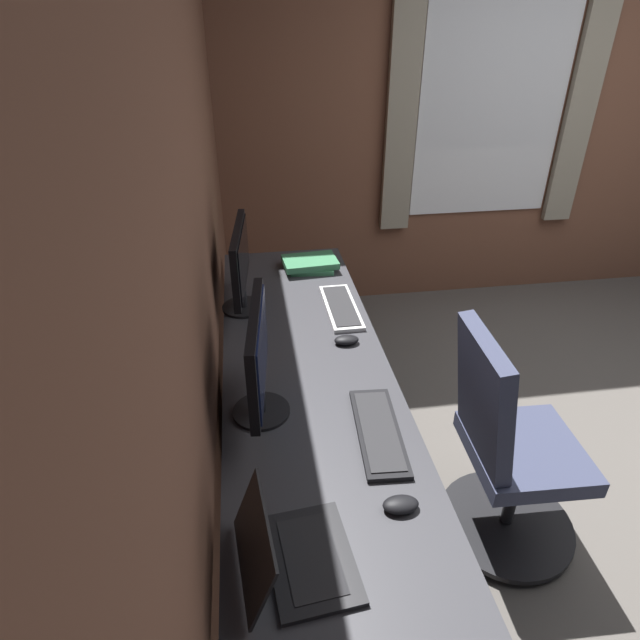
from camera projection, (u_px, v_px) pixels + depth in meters
wall_back at (184, 240)px, 1.71m from camera, size 4.41×0.10×2.60m
wall_right at (542, 114)px, 3.66m from camera, size 0.10×5.07×2.60m
window_panel at (491, 115)px, 3.55m from camera, size 0.02×1.01×1.33m
curtain_near at (580, 114)px, 3.60m from camera, size 0.05×0.20×1.49m
curtain_far at (401, 119)px, 3.44m from camera, size 0.05×0.20×1.49m
desk at (308, 382)px, 2.10m from camera, size 2.32×0.65×0.73m
drawer_pedestal at (304, 456)px, 2.19m from camera, size 0.40×0.51×0.69m
monitor_primary at (241, 263)px, 2.37m from camera, size 0.50×0.20×0.40m
monitor_secondary at (258, 357)px, 1.73m from camera, size 0.48×0.20×0.41m
laptop_leftmost at (289, 553)px, 1.32m from camera, size 0.33×0.32×0.20m
keyboard_main at (378, 431)px, 1.75m from camera, size 0.43×0.17×0.02m
keyboard_spare at (341, 307)px, 2.47m from camera, size 0.42×0.14×0.02m
mouse_main at (401, 505)px, 1.49m from camera, size 0.06×0.10×0.03m
mouse_spare at (347, 340)px, 2.22m from camera, size 0.06×0.10×0.03m
book_stack_near at (311, 264)px, 2.84m from camera, size 0.22×0.30×0.06m
office_chair at (506, 453)px, 2.06m from camera, size 0.56×0.56×0.97m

